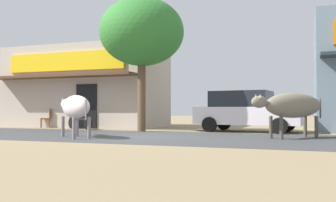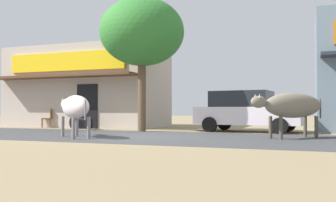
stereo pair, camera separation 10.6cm
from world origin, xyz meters
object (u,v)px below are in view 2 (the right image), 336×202
(parked_motorcycle, at_px, (81,119))
(cafe_chair_near_tree, at_px, (48,117))
(cow_near_brown, at_px, (75,107))
(cow_far_dark, at_px, (292,106))
(roadside_tree, at_px, (142,33))
(parked_hatchback_car, at_px, (247,111))

(parked_motorcycle, xyz_separation_m, cafe_chair_near_tree, (-2.37, 0.67, 0.06))
(cow_near_brown, distance_m, cafe_chair_near_tree, 7.06)
(parked_motorcycle, bearing_deg, cow_far_dark, -13.80)
(cow_near_brown, xyz_separation_m, cow_far_dark, (6.56, 2.04, 0.04))
(roadside_tree, height_order, cow_far_dark, roadside_tree)
(cow_near_brown, relative_size, cafe_chair_near_tree, 2.43)
(cow_far_dark, bearing_deg, parked_motorcycle, 166.20)
(parked_hatchback_car, bearing_deg, cow_far_dark, -58.51)
(cafe_chair_near_tree, bearing_deg, roadside_tree, -11.85)
(roadside_tree, bearing_deg, parked_hatchback_car, 17.16)
(roadside_tree, distance_m, cow_far_dark, 6.89)
(cafe_chair_near_tree, bearing_deg, cow_far_dark, -14.21)
(roadside_tree, xyz_separation_m, cow_near_brown, (-0.64, -3.79, -3.10))
(roadside_tree, xyz_separation_m, cafe_chair_near_tree, (-5.64, 1.18, -3.56))
(cow_near_brown, bearing_deg, parked_motorcycle, 121.44)
(parked_hatchback_car, bearing_deg, parked_motorcycle, -174.18)
(parked_motorcycle, distance_m, cow_far_dark, 9.48)
(parked_motorcycle, bearing_deg, cow_near_brown, -58.56)
(roadside_tree, bearing_deg, cafe_chair_near_tree, 168.15)
(parked_hatchback_car, distance_m, cow_far_dark, 3.53)
(roadside_tree, relative_size, cow_far_dark, 2.33)
(parked_motorcycle, xyz_separation_m, cow_near_brown, (2.63, -4.30, 0.51))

